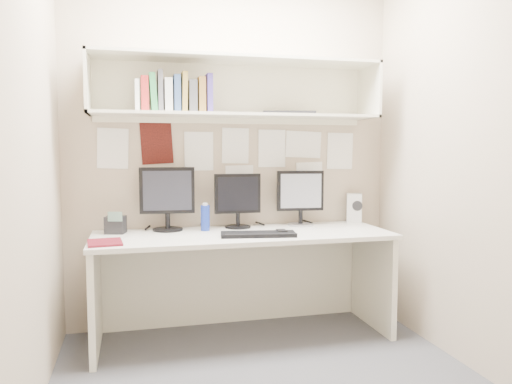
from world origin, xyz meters
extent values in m
cube|color=#45454A|center=(0.00, 0.00, 0.00)|extent=(2.40, 2.00, 0.01)
cube|color=tan|center=(0.00, 1.00, 1.30)|extent=(2.40, 0.02, 2.60)
cube|color=tan|center=(0.00, -1.00, 1.30)|extent=(2.40, 0.02, 2.60)
cube|color=tan|center=(-1.20, 0.00, 1.30)|extent=(0.02, 2.00, 2.60)
cube|color=tan|center=(1.20, 0.00, 1.30)|extent=(0.02, 2.00, 2.60)
cube|color=beige|center=(0.00, 0.64, 0.71)|extent=(2.00, 0.70, 0.03)
cube|color=beige|center=(0.00, 0.97, 0.35)|extent=(1.96, 0.02, 0.70)
cube|color=beige|center=(0.00, 0.81, 1.53)|extent=(2.00, 0.38, 0.02)
cube|color=beige|center=(0.00, 0.81, 1.91)|extent=(2.00, 0.38, 0.02)
cube|color=beige|center=(0.00, 0.99, 1.72)|extent=(2.00, 0.02, 0.40)
cube|color=beige|center=(-0.99, 0.81, 1.72)|extent=(0.02, 0.38, 0.40)
cube|color=beige|center=(0.99, 0.81, 1.72)|extent=(0.02, 0.38, 0.40)
cylinder|color=black|center=(-0.49, 0.86, 0.74)|extent=(0.21, 0.21, 0.02)
cylinder|color=black|center=(-0.49, 0.86, 0.80)|extent=(0.03, 0.03, 0.10)
cube|color=black|center=(-0.49, 0.87, 1.01)|extent=(0.38, 0.07, 0.32)
cube|color=black|center=(-0.49, 0.85, 1.01)|extent=(0.33, 0.03, 0.27)
cylinder|color=black|center=(0.01, 0.86, 0.74)|extent=(0.18, 0.18, 0.01)
cylinder|color=black|center=(0.01, 0.86, 0.79)|extent=(0.03, 0.03, 0.09)
cube|color=black|center=(0.01, 0.87, 0.98)|extent=(0.33, 0.04, 0.28)
cube|color=black|center=(0.01, 0.85, 0.98)|extent=(0.29, 0.01, 0.24)
cylinder|color=#A5A5AA|center=(0.48, 0.86, 0.74)|extent=(0.19, 0.19, 0.01)
cylinder|color=black|center=(0.48, 0.86, 0.79)|extent=(0.03, 0.03, 0.10)
cube|color=black|center=(0.48, 0.87, 0.99)|extent=(0.35, 0.07, 0.30)
cube|color=#B0B0B5|center=(0.48, 0.85, 0.99)|extent=(0.30, 0.04, 0.25)
cube|color=black|center=(0.07, 0.49, 0.74)|extent=(0.51, 0.25, 0.02)
cube|color=black|center=(0.23, 0.52, 0.74)|extent=(0.07, 0.10, 0.03)
cube|color=beige|center=(0.94, 0.92, 0.84)|extent=(0.14, 0.14, 0.22)
cylinder|color=black|center=(0.94, 0.86, 0.86)|extent=(0.07, 0.03, 0.08)
cylinder|color=navy|center=(-0.24, 0.79, 0.82)|extent=(0.06, 0.06, 0.18)
cylinder|color=white|center=(-0.24, 0.79, 0.91)|extent=(0.03, 0.03, 0.02)
cube|color=#580F19|center=(-0.89, 0.47, 0.74)|extent=(0.22, 0.26, 0.01)
cube|color=black|center=(-0.84, 0.83, 0.79)|extent=(0.15, 0.13, 0.12)
cube|color=#4C6659|center=(-0.84, 0.77, 0.85)|extent=(0.09, 0.03, 0.06)
cube|color=white|center=(-0.68, 0.77, 1.64)|extent=(0.03, 0.17, 0.20)
cube|color=#B02320|center=(-0.63, 0.77, 1.65)|extent=(0.05, 0.17, 0.23)
cube|color=#2A7E40|center=(-0.58, 0.77, 1.66)|extent=(0.04, 0.17, 0.25)
cube|color=#4B4B50|center=(-0.53, 0.77, 1.68)|extent=(0.03, 0.17, 0.27)
cube|color=beige|center=(-0.48, 0.77, 1.65)|extent=(0.05, 0.17, 0.22)
cube|color=navy|center=(-0.42, 0.77, 1.66)|extent=(0.04, 0.17, 0.24)
cube|color=olive|center=(-0.38, 0.77, 1.67)|extent=(0.03, 0.17, 0.26)
cube|color=#38383A|center=(-0.32, 0.77, 1.65)|extent=(0.05, 0.17, 0.21)
cube|color=brown|center=(-0.26, 0.77, 1.66)|extent=(0.04, 0.17, 0.23)
cube|color=navy|center=(-0.21, 0.77, 1.67)|extent=(0.04, 0.17, 0.26)
cube|color=black|center=(0.38, 0.84, 1.55)|extent=(0.39, 0.21, 0.03)
camera|label=1|loc=(-0.73, -2.62, 1.30)|focal=35.00mm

